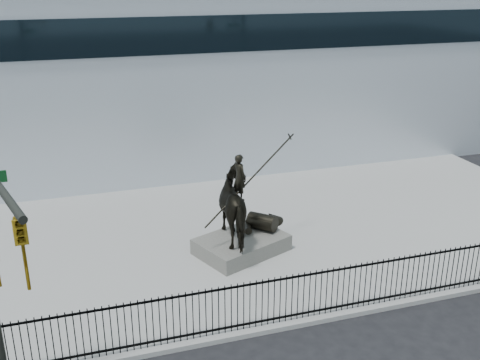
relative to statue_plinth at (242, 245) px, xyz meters
name	(u,v)px	position (x,y,z in m)	size (l,w,h in m)	color
ground	(291,354)	(-0.45, -5.68, -0.43)	(120.00, 120.00, 0.00)	black
plaza	(220,240)	(-0.45, 1.32, -0.36)	(30.00, 12.00, 0.15)	#9B9B98
building	(155,68)	(-0.45, 14.32, 4.07)	(44.00, 14.00, 9.00)	silver
picket_fence	(275,300)	(-0.45, -4.43, 0.47)	(22.10, 0.10, 1.50)	black
statue_plinth	(242,245)	(0.00, 0.00, 0.00)	(3.02, 2.07, 0.57)	#56554F
equestrian_statue	(243,206)	(0.05, 0.02, 1.47)	(3.61, 2.98, 3.28)	black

